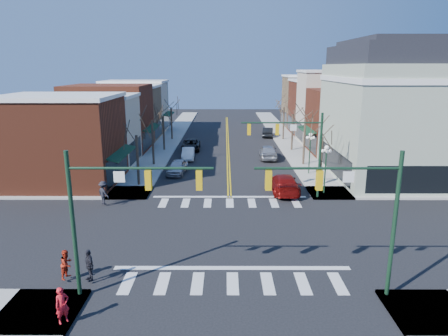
{
  "coord_description": "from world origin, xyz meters",
  "views": [
    {
      "loc": [
        -0.4,
        -24.54,
        10.78
      ],
      "look_at": [
        -0.47,
        6.77,
        2.8
      ],
      "focal_mm": 32.0,
      "sensor_mm": 36.0,
      "label": 1
    }
  ],
  "objects_px": {
    "car_right_near": "(284,183)",
    "pedestrian_red_a": "(62,305)",
    "car_right_mid": "(268,152)",
    "lamppost_corner": "(326,161)",
    "car_left_mid": "(188,154)",
    "car_left_far": "(191,145)",
    "lamppost_midblock": "(310,146)",
    "pedestrian_red_b": "(67,264)",
    "car_left_near": "(177,167)",
    "car_right_far": "(268,132)",
    "victorian_corner": "(398,110)",
    "pedestrian_dark_a": "(89,265)",
    "pedestrian_dark_b": "(104,193)"
  },
  "relations": [
    {
      "from": "car_right_far",
      "to": "pedestrian_dark_b",
      "type": "height_order",
      "value": "pedestrian_dark_b"
    },
    {
      "from": "car_right_near",
      "to": "pedestrian_dark_b",
      "type": "bearing_deg",
      "value": 12.93
    },
    {
      "from": "car_right_mid",
      "to": "lamppost_midblock",
      "type": "bearing_deg",
      "value": 117.52
    },
    {
      "from": "victorian_corner",
      "to": "car_left_near",
      "type": "relative_size",
      "value": 3.38
    },
    {
      "from": "lamppost_midblock",
      "to": "car_right_near",
      "type": "bearing_deg",
      "value": -120.03
    },
    {
      "from": "lamppost_corner",
      "to": "lamppost_midblock",
      "type": "height_order",
      "value": "same"
    },
    {
      "from": "car_right_far",
      "to": "pedestrian_red_b",
      "type": "distance_m",
      "value": 46.26
    },
    {
      "from": "victorian_corner",
      "to": "car_right_near",
      "type": "height_order",
      "value": "victorian_corner"
    },
    {
      "from": "car_right_near",
      "to": "car_right_far",
      "type": "bearing_deg",
      "value": -94.04
    },
    {
      "from": "pedestrian_red_a",
      "to": "pedestrian_dark_b",
      "type": "bearing_deg",
      "value": 55.57
    },
    {
      "from": "victorian_corner",
      "to": "car_left_far",
      "type": "distance_m",
      "value": 25.67
    },
    {
      "from": "car_right_far",
      "to": "pedestrian_red_b",
      "type": "bearing_deg",
      "value": 79.03
    },
    {
      "from": "victorian_corner",
      "to": "car_left_far",
      "type": "relative_size",
      "value": 2.85
    },
    {
      "from": "lamppost_corner",
      "to": "lamppost_midblock",
      "type": "distance_m",
      "value": 6.5
    },
    {
      "from": "car_left_far",
      "to": "pedestrian_red_a",
      "type": "relative_size",
      "value": 3.08
    },
    {
      "from": "car_right_far",
      "to": "pedestrian_red_a",
      "type": "height_order",
      "value": "pedestrian_red_a"
    },
    {
      "from": "lamppost_corner",
      "to": "lamppost_midblock",
      "type": "bearing_deg",
      "value": 90.0
    },
    {
      "from": "pedestrian_dark_b",
      "to": "car_left_near",
      "type": "bearing_deg",
      "value": -73.55
    },
    {
      "from": "car_left_near",
      "to": "pedestrian_red_b",
      "type": "bearing_deg",
      "value": -92.59
    },
    {
      "from": "car_right_mid",
      "to": "lamppost_corner",
      "type": "bearing_deg",
      "value": 106.44
    },
    {
      "from": "car_left_near",
      "to": "car_right_near",
      "type": "xyz_separation_m",
      "value": [
        10.11,
        -6.24,
        0.09
      ]
    },
    {
      "from": "car_right_mid",
      "to": "victorian_corner",
      "type": "bearing_deg",
      "value": 148.85
    },
    {
      "from": "lamppost_midblock",
      "to": "pedestrian_red_a",
      "type": "xyz_separation_m",
      "value": [
        -15.5,
        -24.61,
        -2.0
      ]
    },
    {
      "from": "car_right_near",
      "to": "victorian_corner",
      "type": "bearing_deg",
      "value": -156.15
    },
    {
      "from": "victorian_corner",
      "to": "car_left_far",
      "type": "bearing_deg",
      "value": 148.97
    },
    {
      "from": "pedestrian_dark_b",
      "to": "car_right_far",
      "type": "bearing_deg",
      "value": -74.98
    },
    {
      "from": "car_left_mid",
      "to": "car_right_far",
      "type": "distance_m",
      "value": 19.36
    },
    {
      "from": "car_left_near",
      "to": "car_left_far",
      "type": "bearing_deg",
      "value": 94.07
    },
    {
      "from": "car_right_near",
      "to": "car_right_mid",
      "type": "distance_m",
      "value": 13.21
    },
    {
      "from": "lamppost_corner",
      "to": "car_right_mid",
      "type": "xyz_separation_m",
      "value": [
        -3.4,
        13.82,
        -2.1
      ]
    },
    {
      "from": "pedestrian_red_b",
      "to": "pedestrian_dark_a",
      "type": "bearing_deg",
      "value": -86.57
    },
    {
      "from": "pedestrian_red_b",
      "to": "pedestrian_dark_a",
      "type": "distance_m",
      "value": 1.25
    },
    {
      "from": "car_right_near",
      "to": "pedestrian_red_a",
      "type": "bearing_deg",
      "value": 56.29
    },
    {
      "from": "car_right_mid",
      "to": "pedestrian_dark_b",
      "type": "distance_m",
      "value": 22.42
    },
    {
      "from": "lamppost_corner",
      "to": "car_right_mid",
      "type": "relative_size",
      "value": 0.86
    },
    {
      "from": "victorian_corner",
      "to": "lamppost_midblock",
      "type": "distance_m",
      "value": 9.1
    },
    {
      "from": "lamppost_corner",
      "to": "car_right_far",
      "type": "height_order",
      "value": "lamppost_corner"
    },
    {
      "from": "victorian_corner",
      "to": "car_left_near",
      "type": "xyz_separation_m",
      "value": [
        -21.81,
        0.86,
        -5.94
      ]
    },
    {
      "from": "car_left_near",
      "to": "pedestrian_dark_b",
      "type": "xyz_separation_m",
      "value": [
        -4.69,
        -9.87,
        0.38
      ]
    },
    {
      "from": "car_left_near",
      "to": "lamppost_corner",
      "type": "bearing_deg",
      "value": -20.86
    },
    {
      "from": "victorian_corner",
      "to": "pedestrian_red_b",
      "type": "distance_m",
      "value": 32.81
    },
    {
      "from": "lamppost_midblock",
      "to": "car_right_mid",
      "type": "xyz_separation_m",
      "value": [
        -3.4,
        7.32,
        -2.1
      ]
    },
    {
      "from": "car_right_far",
      "to": "pedestrian_dark_a",
      "type": "height_order",
      "value": "pedestrian_dark_a"
    },
    {
      "from": "pedestrian_red_b",
      "to": "pedestrian_dark_b",
      "type": "distance_m",
      "value": 11.49
    },
    {
      "from": "car_right_near",
      "to": "pedestrian_red_b",
      "type": "height_order",
      "value": "pedestrian_red_b"
    },
    {
      "from": "car_left_far",
      "to": "pedestrian_dark_a",
      "type": "bearing_deg",
      "value": -95.32
    },
    {
      "from": "car_left_mid",
      "to": "car_left_far",
      "type": "relative_size",
      "value": 0.81
    },
    {
      "from": "car_left_far",
      "to": "car_right_mid",
      "type": "relative_size",
      "value": 0.99
    },
    {
      "from": "car_right_near",
      "to": "car_right_mid",
      "type": "relative_size",
      "value": 1.1
    },
    {
      "from": "pedestrian_red_b",
      "to": "pedestrian_dark_b",
      "type": "bearing_deg",
      "value": 20.5
    }
  ]
}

